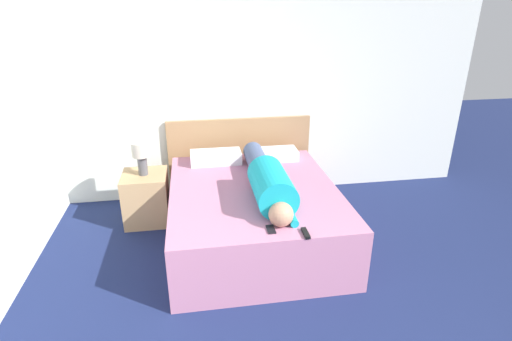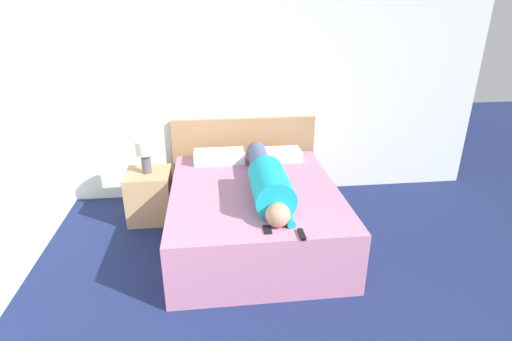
{
  "view_description": "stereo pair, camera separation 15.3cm",
  "coord_description": "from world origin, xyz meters",
  "px_view_note": "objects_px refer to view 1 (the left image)",
  "views": [
    {
      "loc": [
        -0.68,
        -1.12,
        2.29
      ],
      "look_at": [
        -0.13,
        2.28,
        0.84
      ],
      "focal_mm": 28.0,
      "sensor_mm": 36.0,
      "label": 1
    },
    {
      "loc": [
        -0.53,
        -1.14,
        2.29
      ],
      "look_at": [
        -0.13,
        2.28,
        0.84
      ],
      "focal_mm": 28.0,
      "sensor_mm": 36.0,
      "label": 2
    }
  ],
  "objects_px": {
    "tv_remote": "(306,233)",
    "table_lamp": "(141,154)",
    "nightstand": "(146,198)",
    "pillow_second": "(274,154)",
    "cell_phone": "(271,229)",
    "person_lying": "(268,180)",
    "pillow_near_headboard": "(216,157)",
    "bed": "(254,214)"
  },
  "relations": [
    {
      "from": "nightstand",
      "to": "pillow_second",
      "type": "relative_size",
      "value": 1.04
    },
    {
      "from": "cell_phone",
      "to": "nightstand",
      "type": "bearing_deg",
      "value": 129.09
    },
    {
      "from": "pillow_second",
      "to": "bed",
      "type": "bearing_deg",
      "value": -115.43
    },
    {
      "from": "person_lying",
      "to": "table_lamp",
      "type": "bearing_deg",
      "value": 148.35
    },
    {
      "from": "nightstand",
      "to": "pillow_second",
      "type": "bearing_deg",
      "value": 6.14
    },
    {
      "from": "bed",
      "to": "person_lying",
      "type": "relative_size",
      "value": 1.21
    },
    {
      "from": "pillow_near_headboard",
      "to": "cell_phone",
      "type": "xyz_separation_m",
      "value": [
        0.34,
        -1.56,
        -0.06
      ]
    },
    {
      "from": "nightstand",
      "to": "table_lamp",
      "type": "bearing_deg",
      "value": 0.0
    },
    {
      "from": "nightstand",
      "to": "pillow_near_headboard",
      "type": "relative_size",
      "value": 0.99
    },
    {
      "from": "nightstand",
      "to": "pillow_second",
      "type": "xyz_separation_m",
      "value": [
        1.48,
        0.16,
        0.37
      ]
    },
    {
      "from": "table_lamp",
      "to": "pillow_near_headboard",
      "type": "bearing_deg",
      "value": 11.24
    },
    {
      "from": "cell_phone",
      "to": "pillow_second",
      "type": "bearing_deg",
      "value": 77.64
    },
    {
      "from": "bed",
      "to": "nightstand",
      "type": "relative_size",
      "value": 3.49
    },
    {
      "from": "person_lying",
      "to": "pillow_near_headboard",
      "type": "height_order",
      "value": "person_lying"
    },
    {
      "from": "bed",
      "to": "pillow_second",
      "type": "xyz_separation_m",
      "value": [
        0.36,
        0.75,
        0.36
      ]
    },
    {
      "from": "pillow_second",
      "to": "tv_remote",
      "type": "bearing_deg",
      "value": -92.81
    },
    {
      "from": "nightstand",
      "to": "tv_remote",
      "type": "bearing_deg",
      "value": -47.23
    },
    {
      "from": "person_lying",
      "to": "pillow_second",
      "type": "relative_size",
      "value": 2.99
    },
    {
      "from": "pillow_second",
      "to": "tv_remote",
      "type": "height_order",
      "value": "pillow_second"
    },
    {
      "from": "pillow_second",
      "to": "cell_phone",
      "type": "relative_size",
      "value": 4.19
    },
    {
      "from": "bed",
      "to": "tv_remote",
      "type": "height_order",
      "value": "tv_remote"
    },
    {
      "from": "nightstand",
      "to": "pillow_near_headboard",
      "type": "height_order",
      "value": "pillow_near_headboard"
    },
    {
      "from": "bed",
      "to": "cell_phone",
      "type": "xyz_separation_m",
      "value": [
        0.01,
        -0.81,
        0.3
      ]
    },
    {
      "from": "pillow_near_headboard",
      "to": "cell_phone",
      "type": "distance_m",
      "value": 1.6
    },
    {
      "from": "person_lying",
      "to": "pillow_second",
      "type": "height_order",
      "value": "person_lying"
    },
    {
      "from": "bed",
      "to": "pillow_near_headboard",
      "type": "relative_size",
      "value": 3.44
    },
    {
      "from": "pillow_near_headboard",
      "to": "pillow_second",
      "type": "height_order",
      "value": "pillow_near_headboard"
    },
    {
      "from": "table_lamp",
      "to": "tv_remote",
      "type": "xyz_separation_m",
      "value": [
        1.4,
        -1.51,
        -0.2
      ]
    },
    {
      "from": "bed",
      "to": "pillow_near_headboard",
      "type": "xyz_separation_m",
      "value": [
        -0.32,
        0.75,
        0.36
      ]
    },
    {
      "from": "tv_remote",
      "to": "bed",
      "type": "bearing_deg",
      "value": 106.59
    },
    {
      "from": "nightstand",
      "to": "pillow_near_headboard",
      "type": "bearing_deg",
      "value": 11.24
    },
    {
      "from": "bed",
      "to": "table_lamp",
      "type": "xyz_separation_m",
      "value": [
        -1.12,
        0.59,
        0.51
      ]
    },
    {
      "from": "tv_remote",
      "to": "table_lamp",
      "type": "bearing_deg",
      "value": 132.77
    },
    {
      "from": "pillow_second",
      "to": "tv_remote",
      "type": "xyz_separation_m",
      "value": [
        -0.08,
        -1.67,
        -0.05
      ]
    },
    {
      "from": "person_lying",
      "to": "cell_phone",
      "type": "bearing_deg",
      "value": -98.53
    },
    {
      "from": "nightstand",
      "to": "table_lamp",
      "type": "height_order",
      "value": "table_lamp"
    },
    {
      "from": "table_lamp",
      "to": "nightstand",
      "type": "bearing_deg",
      "value": 0.0
    },
    {
      "from": "cell_phone",
      "to": "bed",
      "type": "bearing_deg",
      "value": 91.02
    },
    {
      "from": "person_lying",
      "to": "nightstand",
      "type": "bearing_deg",
      "value": 148.35
    },
    {
      "from": "person_lying",
      "to": "cell_phone",
      "type": "distance_m",
      "value": 0.66
    },
    {
      "from": "pillow_second",
      "to": "cell_phone",
      "type": "height_order",
      "value": "pillow_second"
    },
    {
      "from": "table_lamp",
      "to": "person_lying",
      "type": "xyz_separation_m",
      "value": [
        1.23,
        -0.76,
        -0.07
      ]
    }
  ]
}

